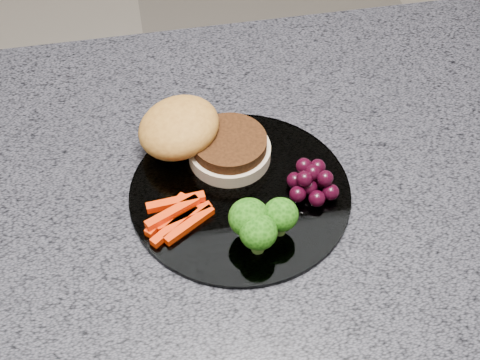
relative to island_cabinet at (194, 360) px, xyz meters
name	(u,v)px	position (x,y,z in m)	size (l,w,h in m)	color
island_cabinet	(194,360)	(0.00, 0.00, 0.00)	(1.20, 0.60, 0.86)	#57341E
countertop	(174,195)	(0.00, 0.00, 0.45)	(1.20, 0.60, 0.04)	#44444D
plate	(240,193)	(0.08, -0.03, 0.47)	(0.26, 0.26, 0.01)	white
burger	(197,138)	(0.04, 0.04, 0.50)	(0.18, 0.15, 0.05)	#CAB18E
carrot_sticks	(177,215)	(0.00, -0.06, 0.48)	(0.08, 0.07, 0.02)	#F33004
broccoli	(261,222)	(0.09, -0.10, 0.51)	(0.08, 0.06, 0.05)	#588831
grape_bunch	(312,181)	(0.16, -0.04, 0.49)	(0.06, 0.06, 0.03)	black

